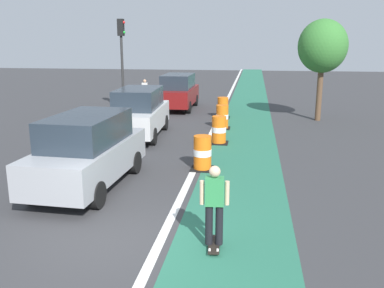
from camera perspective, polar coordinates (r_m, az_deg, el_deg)
name	(u,v)px	position (r m, az deg, el deg)	size (l,w,h in m)	color
ground_plane	(117,240)	(9.05, -10.13, -12.63)	(100.00, 100.00, 0.00)	#38383A
bike_lane_strip	(246,127)	(20.06, 7.33, 2.26)	(2.50, 80.00, 0.01)	#286B51
lane_divider_stripe	(215,126)	(20.14, 3.06, 2.40)	(0.20, 80.00, 0.01)	silver
skateboarder_on_lane	(214,204)	(8.27, 3.03, -8.13)	(0.57, 0.82, 1.69)	black
parked_suv_nearest	(88,151)	(11.97, -13.86, -0.90)	(2.09, 4.69, 2.04)	#9EA0A5
parked_suv_second	(139,112)	(17.94, -7.14, 4.25)	(2.08, 4.68, 2.04)	silver
parked_suv_third	(178,92)	(25.06, -1.88, 7.07)	(1.93, 4.60, 2.04)	maroon
traffic_barrel_front	(202,153)	(13.31, 1.42, -1.25)	(0.73, 0.73, 1.09)	orange
traffic_barrel_mid	(219,130)	(16.72, 3.65, 1.87)	(0.73, 0.73, 1.09)	orange
traffic_barrel_back	(222,117)	(19.57, 4.09, 3.63)	(0.73, 0.73, 1.09)	orange
traffic_barrel_far	(223,108)	(22.25, 4.17, 4.87)	(0.73, 0.73, 1.09)	orange
traffic_light_corner	(122,49)	(24.17, -9.44, 12.51)	(0.41, 0.32, 5.10)	#2D2D2D
pedestrian_crossing	(145,91)	(26.76, -6.36, 7.06)	(0.34, 0.20, 1.61)	#33333D
street_tree_sidewalk	(323,47)	(22.21, 17.19, 12.41)	(2.40, 2.40, 5.00)	brown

